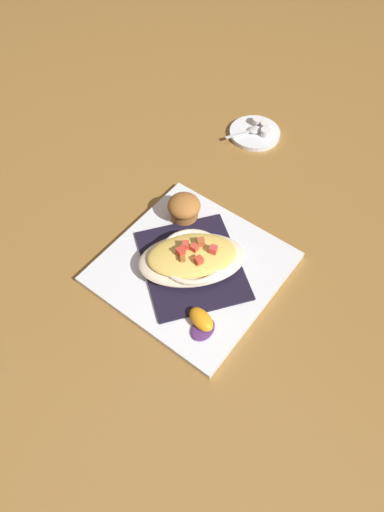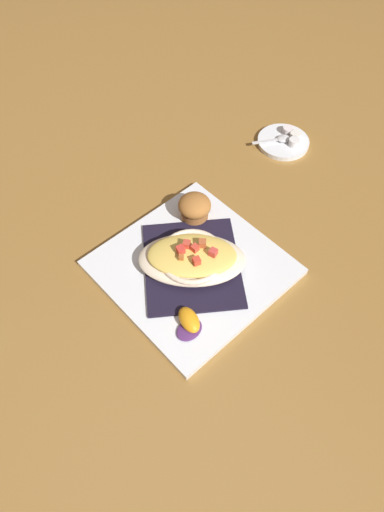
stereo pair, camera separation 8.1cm
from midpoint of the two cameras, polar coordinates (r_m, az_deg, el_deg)
ground_plane at (r=0.85m, az=2.74°, el=-1.88°), size 2.60×2.60×0.00m
square_plate at (r=0.84m, az=2.75°, el=-1.63°), size 0.32×0.32×0.01m
folded_napkin at (r=0.83m, az=2.78°, el=-1.29°), size 0.26×0.25×0.01m
gratin_dish at (r=0.81m, az=2.84°, el=-0.41°), size 0.21×0.22×0.05m
muffin at (r=0.89m, az=2.94°, el=5.86°), size 0.06×0.06×0.05m
orange_garnish at (r=0.77m, az=2.69°, el=-8.42°), size 0.06×0.05×0.02m
creamer_saucer at (r=1.10m, az=13.39°, el=13.50°), size 0.12×0.12×0.01m
spoon at (r=1.09m, az=13.24°, el=13.86°), size 0.05×0.09×0.01m
creamer_cup_0 at (r=1.08m, az=14.73°, el=13.38°), size 0.02×0.02×0.02m
creamer_cup_1 at (r=1.10m, az=14.82°, el=14.13°), size 0.02×0.02×0.02m
creamer_cup_2 at (r=1.11m, az=13.95°, el=14.78°), size 0.02×0.02×0.02m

